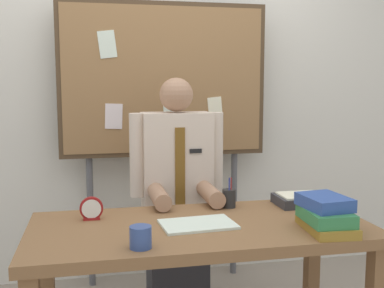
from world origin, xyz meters
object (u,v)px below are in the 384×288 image
Objects in this scene: desk_clock at (91,209)px; pen_holder at (229,198)px; book_stack at (326,215)px; coffee_mug at (141,237)px; person at (177,206)px; open_notebook at (198,224)px; bulletin_board at (164,84)px; paper_tray at (300,200)px; desk at (200,244)px.

pen_holder is (0.71, 0.08, -0.00)m from desk_clock.
coffee_mug is (-0.82, -0.05, -0.03)m from book_stack.
open_notebook is at bearing -91.49° from person.
book_stack is 0.57m from open_notebook.
coffee_mug is at bearing -102.76° from bulletin_board.
open_notebook is (-0.02, -0.63, 0.08)m from person.
bulletin_board reaches higher than coffee_mug.
book_stack is 0.94× the size of open_notebook.
bulletin_board reaches higher than person.
paper_tray is (0.09, 0.44, -0.04)m from book_stack.
person is at bearing -89.97° from bulletin_board.
person reaches higher than desk_clock.
open_notebook is 2.09× the size of pen_holder.
desk is 9.77× the size of pen_holder.
person reaches higher than open_notebook.
paper_tray is (0.90, 0.49, -0.02)m from coffee_mug.
open_notebook is (-0.02, -0.02, 0.10)m from desk.
desk is at bearing 50.50° from open_notebook.
open_notebook is at bearing 160.21° from book_stack.
person reaches higher than desk.
paper_tray is at bearing 2.61° from desk_clock.
book_stack is (0.52, -0.82, 0.15)m from person.
desk_clock is 0.69× the size of pen_holder.
coffee_mug is (-0.30, -1.34, -0.60)m from bulletin_board.
person is 4.49× the size of book_stack.
desk_clock is at bearing -138.49° from person.
person is 0.72m from paper_tray.
desk is at bearing -129.55° from pen_holder.
book_stack is 1.96× the size of pen_holder.
desk is 0.58m from book_stack.
person reaches higher than paper_tray.
paper_tray is (0.62, 0.25, 0.02)m from open_notebook.
book_stack reaches higher than desk_clock.
bulletin_board is (-0.00, 0.46, 0.72)m from person.
book_stack reaches higher than coffee_mug.
bulletin_board is at bearing 61.28° from desk_clock.
desk is at bearing -19.75° from desk_clock.
desk_clock is at bearing 157.54° from open_notebook.
desk_clock is (-0.49, -0.44, 0.13)m from person.
desk is 0.37m from pen_holder.
open_notebook reaches higher than desk.
open_notebook is (-0.02, -1.09, -0.64)m from bulletin_board.
pen_holder reaches higher than coffee_mug.
desk is 1.11× the size of person.
person is at bearing 70.89° from coffee_mug.
paper_tray is at bearing 28.41° from coffee_mug.
paper_tray is at bearing 20.64° from desk.
desk is 0.54m from desk_clock.
bulletin_board is at bearing 125.35° from paper_tray.
coffee_mug is 0.73m from pen_holder.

